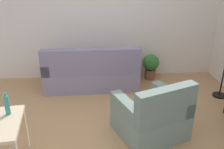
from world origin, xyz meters
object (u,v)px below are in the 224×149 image
(armchair, at_px, (152,117))
(bottle_tall, at_px, (7,105))
(couch, at_px, (92,73))
(potted_plant, at_px, (151,65))

(armchair, bearing_deg, bottle_tall, -7.57)
(couch, xyz_separation_m, potted_plant, (1.31, 0.31, 0.02))
(couch, height_order, potted_plant, couch)
(bottle_tall, bearing_deg, potted_plant, 47.32)
(potted_plant, bearing_deg, couch, -166.53)
(potted_plant, xyz_separation_m, bottle_tall, (-2.27, -2.46, 0.55))
(potted_plant, relative_size, armchair, 0.50)
(couch, bearing_deg, bottle_tall, 65.88)
(bottle_tall, bearing_deg, armchair, 13.78)
(potted_plant, bearing_deg, armchair, -102.14)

